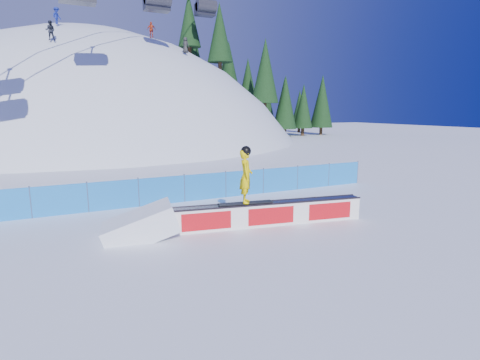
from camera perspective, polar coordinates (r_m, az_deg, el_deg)
name	(u,v)px	position (r m, az deg, el deg)	size (l,w,h in m)	color
ground	(197,235)	(12.52, -6.65, -8.30)	(160.00, 160.00, 0.00)	white
snow_hill	(102,268)	(57.74, -20.27, -12.42)	(64.00, 64.00, 64.00)	silver
treeline	(263,75)	(58.55, 3.55, 15.70)	(24.38, 12.76, 18.80)	#372416
safety_fence	(162,191)	(16.54, -11.77, -1.59)	(22.05, 0.05, 1.30)	blue
rail_box	(269,214)	(13.38, 4.43, -5.13)	(7.06, 1.63, 0.85)	white
snow_ramp	(141,236)	(12.70, -14.83, -8.32)	(2.29, 1.53, 0.86)	white
snowboarder	(246,176)	(12.79, 0.90, 0.67)	(1.95, 0.80, 2.00)	black
distant_skiers	(106,29)	(42.82, -19.79, 20.86)	(14.01, 6.77, 4.14)	black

